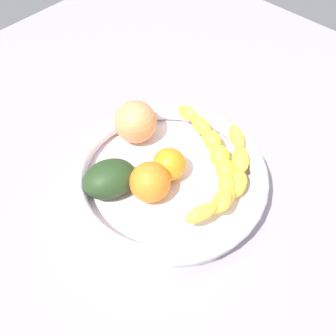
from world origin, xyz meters
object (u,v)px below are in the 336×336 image
banana_draped_left (215,154)px  avocado_dark (109,179)px  fruit_bowl (168,178)px  peach_blush (136,122)px  banana_draped_right (230,179)px  orange_mid_left (150,182)px  orange_front (169,164)px

banana_draped_left → avocado_dark: 17.42cm
fruit_bowl → peach_blush: (10.55, -3.27, 3.11)cm
peach_blush → avocado_dark: peach_blush is taller
banana_draped_right → orange_mid_left: (8.19, 9.25, 0.68)cm
fruit_bowl → peach_blush: 11.48cm
banana_draped_left → avocado_dark: (8.54, 15.18, 0.26)cm
orange_front → orange_mid_left: size_ratio=0.85×
fruit_bowl → banana_draped_right: bearing=-147.3°
banana_draped_left → orange_front: orange_front is taller
banana_draped_left → banana_draped_right: 5.46cm
fruit_bowl → banana_draped_right: 9.93cm
orange_front → peach_blush: bearing=-13.7°
banana_draped_left → avocado_dark: bearing=60.6°
avocado_dark → banana_draped_right: bearing=-136.4°
orange_front → avocado_dark: size_ratio=0.64×
fruit_bowl → banana_draped_left: size_ratio=1.59×
fruit_bowl → banana_draped_right: (-8.19, -5.26, 1.95)cm
peach_blush → banana_draped_right: bearing=-173.9°
banana_draped_left → orange_mid_left: size_ratio=3.17×
orange_mid_left → peach_blush: (10.55, -7.26, 0.47)cm
peach_blush → avocado_dark: bearing=116.1°
banana_draped_left → orange_mid_left: (3.27, 11.62, 0.70)cm
banana_draped_right → peach_blush: 18.88cm
fruit_bowl → avocado_dark: (5.26, 7.55, 2.20)cm
banana_draped_right → peach_blush: bearing=6.1°
orange_front → banana_draped_right: bearing=-153.1°
banana_draped_left → orange_front: bearing=60.7°
banana_draped_right → orange_mid_left: 12.38cm
banana_draped_left → peach_blush: 14.55cm
banana_draped_right → avocado_dark: avocado_dark is taller
fruit_bowl → orange_front: bearing=-56.7°
banana_draped_left → avocado_dark: size_ratio=2.37×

